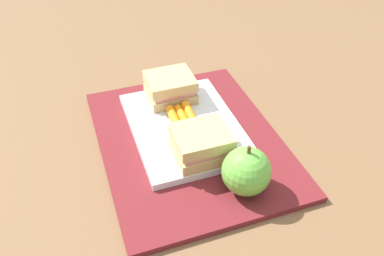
# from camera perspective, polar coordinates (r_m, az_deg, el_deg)

# --- Properties ---
(ground_plane) EXTENTS (2.40, 2.40, 0.00)m
(ground_plane) POSITION_cam_1_polar(r_m,az_deg,el_deg) (0.66, -0.36, -2.16)
(ground_plane) COLOR brown
(lunchbag_mat) EXTENTS (0.36, 0.28, 0.01)m
(lunchbag_mat) POSITION_cam_1_polar(r_m,az_deg,el_deg) (0.66, -0.36, -1.84)
(lunchbag_mat) COLOR maroon
(lunchbag_mat) RESTS_ON ground_plane
(food_tray) EXTENTS (0.23, 0.17, 0.01)m
(food_tray) POSITION_cam_1_polar(r_m,az_deg,el_deg) (0.67, -1.06, 0.21)
(food_tray) COLOR white
(food_tray) RESTS_ON lunchbag_mat
(sandwich_half_left) EXTENTS (0.07, 0.08, 0.04)m
(sandwich_half_left) POSITION_cam_1_polar(r_m,az_deg,el_deg) (0.71, -3.09, 5.71)
(sandwich_half_left) COLOR tan
(sandwich_half_left) RESTS_ON food_tray
(sandwich_half_right) EXTENTS (0.07, 0.08, 0.04)m
(sandwich_half_right) POSITION_cam_1_polar(r_m,az_deg,el_deg) (0.59, 1.29, -2.20)
(sandwich_half_right) COLOR tan
(sandwich_half_right) RESTS_ON food_tray
(carrot_sticks_bundle) EXTENTS (0.08, 0.04, 0.02)m
(carrot_sticks_bundle) POSITION_cam_1_polar(r_m,az_deg,el_deg) (0.66, -1.07, 1.08)
(carrot_sticks_bundle) COLOR orange
(carrot_sticks_bundle) RESTS_ON food_tray
(apple) EXTENTS (0.07, 0.07, 0.08)m
(apple) POSITION_cam_1_polar(r_m,az_deg,el_deg) (0.56, 7.66, -6.04)
(apple) COLOR #66B742
(apple) RESTS_ON lunchbag_mat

